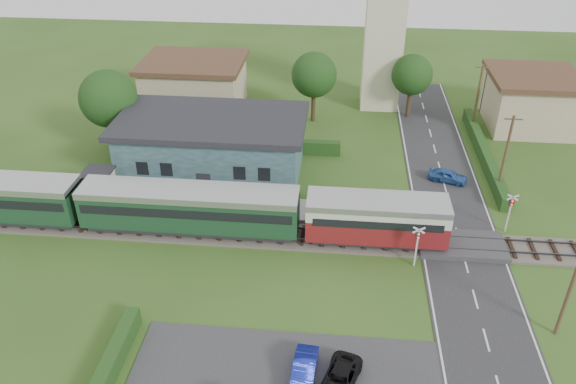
# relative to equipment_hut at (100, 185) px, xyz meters

# --- Properties ---
(ground) EXTENTS (120.00, 120.00, 0.00)m
(ground) POSITION_rel_equipment_hut_xyz_m (18.00, -5.20, -1.75)
(ground) COLOR #2D4C19
(railway_track) EXTENTS (76.00, 3.20, 0.49)m
(railway_track) POSITION_rel_equipment_hut_xyz_m (18.00, -3.20, -1.64)
(railway_track) COLOR #4C443D
(railway_track) RESTS_ON ground
(road) EXTENTS (6.00, 70.00, 0.05)m
(road) POSITION_rel_equipment_hut_xyz_m (28.00, -5.20, -1.72)
(road) COLOR #28282B
(road) RESTS_ON ground
(crossing_deck) EXTENTS (6.20, 3.40, 0.45)m
(crossing_deck) POSITION_rel_equipment_hut_xyz_m (28.00, -3.20, -1.52)
(crossing_deck) COLOR #333335
(crossing_deck) RESTS_ON ground
(platform) EXTENTS (30.00, 3.00, 0.45)m
(platform) POSITION_rel_equipment_hut_xyz_m (8.00, 0.00, -1.52)
(platform) COLOR gray
(platform) RESTS_ON ground
(equipment_hut) EXTENTS (2.30, 2.30, 2.55)m
(equipment_hut) POSITION_rel_equipment_hut_xyz_m (0.00, 0.00, 0.00)
(equipment_hut) COLOR beige
(equipment_hut) RESTS_ON platform
(station_building) EXTENTS (16.00, 9.00, 5.30)m
(station_building) POSITION_rel_equipment_hut_xyz_m (8.00, 5.79, 0.95)
(station_building) COLOR #2D4147
(station_building) RESTS_ON ground
(train) EXTENTS (43.20, 2.90, 3.40)m
(train) POSITION_rel_equipment_hut_xyz_m (4.98, -3.20, 0.43)
(train) COLOR #232328
(train) RESTS_ON ground
(church_tower) EXTENTS (6.00, 6.00, 17.60)m
(church_tower) POSITION_rel_equipment_hut_xyz_m (23.00, 22.80, 8.48)
(church_tower) COLOR beige
(church_tower) RESTS_ON ground
(house_west) EXTENTS (10.80, 8.80, 5.50)m
(house_west) POSITION_rel_equipment_hut_xyz_m (3.00, 19.80, 1.04)
(house_west) COLOR tan
(house_west) RESTS_ON ground
(house_east) EXTENTS (8.80, 8.80, 5.50)m
(house_east) POSITION_rel_equipment_hut_xyz_m (38.00, 18.80, 1.05)
(house_east) COLOR tan
(house_east) RESTS_ON ground
(hedge_carpark) EXTENTS (0.80, 9.00, 1.20)m
(hedge_carpark) POSITION_rel_equipment_hut_xyz_m (7.00, -17.20, -1.15)
(hedge_carpark) COLOR #193814
(hedge_carpark) RESTS_ON ground
(hedge_roadside) EXTENTS (0.80, 18.00, 1.20)m
(hedge_roadside) POSITION_rel_equipment_hut_xyz_m (32.20, 10.80, -1.15)
(hedge_roadside) COLOR #193814
(hedge_roadside) RESTS_ON ground
(hedge_station) EXTENTS (22.00, 0.80, 1.30)m
(hedge_station) POSITION_rel_equipment_hut_xyz_m (8.00, 10.30, -1.10)
(hedge_station) COLOR #193814
(hedge_station) RESTS_ON ground
(tree_a) EXTENTS (5.20, 5.20, 8.00)m
(tree_a) POSITION_rel_equipment_hut_xyz_m (-2.00, 8.80, 3.63)
(tree_a) COLOR #332316
(tree_a) RESTS_ON ground
(tree_b) EXTENTS (4.60, 4.60, 7.34)m
(tree_b) POSITION_rel_equipment_hut_xyz_m (16.00, 17.80, 3.27)
(tree_b) COLOR #332316
(tree_b) RESTS_ON ground
(tree_c) EXTENTS (4.20, 4.20, 6.78)m
(tree_c) POSITION_rel_equipment_hut_xyz_m (26.00, 19.80, 2.91)
(tree_c) COLOR #332316
(tree_c) RESTS_ON ground
(utility_pole_b) EXTENTS (1.40, 0.22, 7.00)m
(utility_pole_b) POSITION_rel_equipment_hut_xyz_m (32.20, -11.20, 1.88)
(utility_pole_b) COLOR #473321
(utility_pole_b) RESTS_ON ground
(utility_pole_c) EXTENTS (1.40, 0.22, 7.00)m
(utility_pole_c) POSITION_rel_equipment_hut_xyz_m (32.20, 4.80, 1.88)
(utility_pole_c) COLOR #473321
(utility_pole_c) RESTS_ON ground
(utility_pole_d) EXTENTS (1.40, 0.22, 7.00)m
(utility_pole_d) POSITION_rel_equipment_hut_xyz_m (32.20, 16.80, 1.88)
(utility_pole_d) COLOR #473321
(utility_pole_d) RESTS_ON ground
(crossing_signal_near) EXTENTS (0.84, 0.28, 3.28)m
(crossing_signal_near) POSITION_rel_equipment_hut_xyz_m (24.40, -5.61, 0.39)
(crossing_signal_near) COLOR silver
(crossing_signal_near) RESTS_ON ground
(crossing_signal_far) EXTENTS (0.84, 0.28, 3.28)m
(crossing_signal_far) POSITION_rel_equipment_hut_xyz_m (31.60, -0.81, 0.39)
(crossing_signal_far) COLOR silver
(crossing_signal_far) RESTS_ON ground
(streetlamp_west) EXTENTS (0.30, 0.30, 5.15)m
(streetlamp_west) POSITION_rel_equipment_hut_xyz_m (-4.00, 14.80, 1.29)
(streetlamp_west) COLOR #3F3F47
(streetlamp_west) RESTS_ON ground
(streetlamp_east) EXTENTS (0.30, 0.30, 5.15)m
(streetlamp_east) POSITION_rel_equipment_hut_xyz_m (34.00, 21.80, 1.29)
(streetlamp_east) COLOR #3F3F47
(streetlamp_east) RESTS_ON ground
(car_on_road) EXTENTS (3.52, 2.25, 1.12)m
(car_on_road) POSITION_rel_equipment_hut_xyz_m (28.30, 6.24, -1.14)
(car_on_road) COLOR #2A569F
(car_on_road) RESTS_ON road
(car_park_blue) EXTENTS (1.47, 3.57, 1.15)m
(car_park_blue) POSITION_rel_equipment_hut_xyz_m (17.54, -16.08, -1.09)
(car_park_blue) COLOR #1724A5
(car_park_blue) RESTS_ON car_park
(car_park_dark) EXTENTS (2.65, 3.98, 1.01)m
(car_park_dark) POSITION_rel_equipment_hut_xyz_m (19.46, -16.35, -1.16)
(car_park_dark) COLOR black
(car_park_dark) RESTS_ON car_park
(pedestrian_near) EXTENTS (0.68, 0.49, 1.75)m
(pedestrian_near) POSITION_rel_equipment_hut_xyz_m (14.22, 0.02, -0.42)
(pedestrian_near) COLOR gray
(pedestrian_near) RESTS_ON platform
(pedestrian_far) EXTENTS (0.80, 0.96, 1.77)m
(pedestrian_far) POSITION_rel_equipment_hut_xyz_m (0.59, -0.58, -0.41)
(pedestrian_far) COLOR gray
(pedestrian_far) RESTS_ON platform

